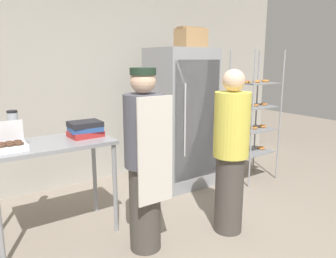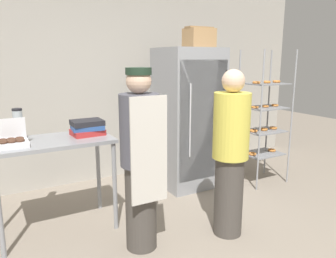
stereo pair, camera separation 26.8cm
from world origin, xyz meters
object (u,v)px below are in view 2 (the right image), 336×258
(person_customer, at_px, (230,153))
(donut_box, at_px, (11,142))
(binder_stack, at_px, (87,128))
(cardboard_storage_box, at_px, (199,38))
(blender_pitcher, at_px, (18,125))
(baking_rack, at_px, (264,118))
(person_baker, at_px, (140,159))
(refrigerator, at_px, (188,118))

(person_customer, bearing_deg, donut_box, 156.27)
(binder_stack, height_order, cardboard_storage_box, cardboard_storage_box)
(blender_pitcher, bearing_deg, baking_rack, -4.23)
(donut_box, distance_m, cardboard_storage_box, 2.55)
(baking_rack, bearing_deg, person_baker, -162.45)
(baking_rack, distance_m, blender_pitcher, 3.03)
(baking_rack, bearing_deg, donut_box, -178.49)
(refrigerator, height_order, binder_stack, refrigerator)
(donut_box, height_order, person_baker, person_baker)
(refrigerator, height_order, baking_rack, refrigerator)
(blender_pitcher, distance_m, binder_stack, 0.64)
(binder_stack, bearing_deg, donut_box, -169.79)
(cardboard_storage_box, bearing_deg, baking_rack, -28.01)
(baking_rack, height_order, person_customer, baking_rack)
(binder_stack, xyz_separation_m, person_customer, (1.09, -0.91, -0.19))
(donut_box, bearing_deg, baking_rack, 1.51)
(blender_pitcher, relative_size, binder_stack, 0.91)
(donut_box, distance_m, person_customer, 1.96)
(refrigerator, bearing_deg, person_customer, -105.77)
(refrigerator, height_order, person_baker, refrigerator)
(blender_pitcher, distance_m, person_customer, 2.03)
(cardboard_storage_box, bearing_deg, person_customer, -111.69)
(refrigerator, distance_m, binder_stack, 1.51)
(person_baker, bearing_deg, donut_box, 147.87)
(person_customer, bearing_deg, binder_stack, 139.93)
(person_baker, bearing_deg, cardboard_storage_box, 39.26)
(refrigerator, xyz_separation_m, person_customer, (-0.37, -1.30, -0.10))
(refrigerator, bearing_deg, person_baker, -137.32)
(blender_pitcher, height_order, cardboard_storage_box, cardboard_storage_box)
(donut_box, distance_m, person_baker, 1.13)
(refrigerator, bearing_deg, blender_pitcher, -174.26)
(baking_rack, xyz_separation_m, donut_box, (-3.10, -0.08, 0.08))
(blender_pitcher, height_order, binder_stack, blender_pitcher)
(donut_box, bearing_deg, blender_pitcher, 73.49)
(baking_rack, height_order, donut_box, baking_rack)
(donut_box, xyz_separation_m, person_customer, (1.79, -0.79, -0.16))
(donut_box, xyz_separation_m, person_baker, (0.95, -0.60, -0.14))
(blender_pitcher, relative_size, cardboard_storage_box, 0.81)
(cardboard_storage_box, xyz_separation_m, person_customer, (-0.51, -1.29, -1.13))
(refrigerator, height_order, blender_pitcher, refrigerator)
(baking_rack, xyz_separation_m, person_baker, (-2.15, -0.68, -0.05))
(baking_rack, bearing_deg, blender_pitcher, 175.77)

